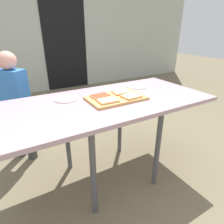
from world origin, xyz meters
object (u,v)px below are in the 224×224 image
at_px(plate_white_right, 136,86).
at_px(pizza_slice_far_right, 122,92).
at_px(dining_table, 109,107).
at_px(pizza_slice_far_left, 101,96).
at_px(cutting_board, 116,98).
at_px(child_left, 16,103).
at_px(pizza_slice_near_left, 108,100).
at_px(plate_white_left, 66,99).
at_px(pizza_slice_near_right, 131,96).

bearing_deg(plate_white_right, pizza_slice_far_right, -151.22).
relative_size(dining_table, pizza_slice_far_left, 10.55).
relative_size(cutting_board, child_left, 0.41).
height_order(pizza_slice_near_left, pizza_slice_far_right, same).
xyz_separation_m(cutting_board, plate_white_right, (0.34, 0.19, -0.00)).
bearing_deg(plate_white_left, dining_table, -30.97).
bearing_deg(cutting_board, pizza_slice_near_right, -33.99).
height_order(cutting_board, pizza_slice_near_left, pizza_slice_near_left).
distance_m(cutting_board, plate_white_right, 0.39).
xyz_separation_m(pizza_slice_near_left, pizza_slice_far_right, (0.19, 0.11, 0.00)).
xyz_separation_m(pizza_slice_far_right, pizza_slice_near_right, (0.01, -0.12, 0.00)).
bearing_deg(cutting_board, pizza_slice_near_left, -151.53).
relative_size(dining_table, plate_white_right, 8.53).
bearing_deg(cutting_board, pizza_slice_far_left, 151.41).
bearing_deg(plate_white_left, pizza_slice_near_right, -30.68).
relative_size(pizza_slice_near_left, plate_white_left, 0.80).
xyz_separation_m(pizza_slice_far_right, plate_white_left, (-0.42, 0.13, -0.02)).
height_order(dining_table, pizza_slice_far_left, pizza_slice_far_left).
height_order(dining_table, cutting_board, cutting_board).
bearing_deg(pizza_slice_far_right, plate_white_right, 28.78).
height_order(pizza_slice_far_right, child_left, child_left).
xyz_separation_m(cutting_board, child_left, (-0.66, 0.68, -0.14)).
distance_m(pizza_slice_far_right, plate_white_left, 0.44).
xyz_separation_m(cutting_board, pizza_slice_near_right, (0.10, -0.06, 0.02)).
relative_size(plate_white_right, child_left, 0.17).
height_order(pizza_slice_far_left, pizza_slice_near_right, same).
bearing_deg(dining_table, pizza_slice_far_right, 15.04).
distance_m(pizza_slice_far_right, child_left, 0.99).
bearing_deg(pizza_slice_near_left, dining_table, 53.84).
distance_m(pizza_slice_far_right, pizza_slice_far_left, 0.19).
relative_size(dining_table, plate_white_left, 8.53).
bearing_deg(pizza_slice_far_left, child_left, 131.46).
bearing_deg(plate_white_right, pizza_slice_far_left, -162.57).
bearing_deg(cutting_board, plate_white_right, 29.80).
xyz_separation_m(dining_table, pizza_slice_near_right, (0.14, -0.08, 0.09)).
bearing_deg(pizza_slice_far_left, pizza_slice_far_right, 0.12).
relative_size(pizza_slice_near_left, pizza_slice_far_left, 0.99).
xyz_separation_m(cutting_board, plate_white_left, (-0.33, 0.19, -0.00)).
bearing_deg(pizza_slice_near_left, plate_white_left, 132.62).
bearing_deg(dining_table, plate_white_right, 24.26).
bearing_deg(pizza_slice_far_right, cutting_board, -147.41).
height_order(pizza_slice_far_right, plate_white_left, pizza_slice_far_right).
bearing_deg(child_left, dining_table, -47.54).
distance_m(cutting_board, pizza_slice_far_left, 0.12).
bearing_deg(pizza_slice_near_left, cutting_board, 28.47).
relative_size(dining_table, pizza_slice_near_right, 10.47).
height_order(dining_table, pizza_slice_far_right, pizza_slice_far_right).
bearing_deg(pizza_slice_far_left, plate_white_left, 149.86).
bearing_deg(dining_table, pizza_slice_near_left, -126.16).
distance_m(pizza_slice_near_left, pizza_slice_near_right, 0.20).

